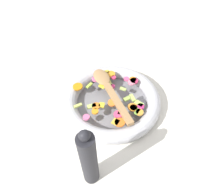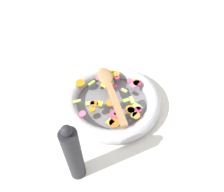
% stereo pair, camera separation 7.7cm
% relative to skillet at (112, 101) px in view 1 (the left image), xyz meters
% --- Properties ---
extents(ground_plane, '(4.00, 4.00, 0.00)m').
position_rel_skillet_xyz_m(ground_plane, '(0.00, 0.00, -0.02)').
color(ground_plane, silver).
extents(skillet, '(0.35, 0.35, 0.05)m').
position_rel_skillet_xyz_m(skillet, '(0.00, 0.00, 0.00)').
color(skillet, slate).
rests_on(skillet, ground_plane).
extents(chopped_vegetables, '(0.25, 0.28, 0.01)m').
position_rel_skillet_xyz_m(chopped_vegetables, '(0.01, -0.00, 0.03)').
color(chopped_vegetables, orange).
rests_on(chopped_vegetables, skillet).
extents(wooden_spoon, '(0.24, 0.21, 0.01)m').
position_rel_skillet_xyz_m(wooden_spoon, '(0.02, 0.02, 0.04)').
color(wooden_spoon, '#A87F51').
rests_on(wooden_spoon, chopped_vegetables).
extents(pepper_mill, '(0.04, 0.04, 0.24)m').
position_rel_skillet_xyz_m(pepper_mill, '(-0.27, -0.02, 0.09)').
color(pepper_mill, '#232328').
rests_on(pepper_mill, ground_plane).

